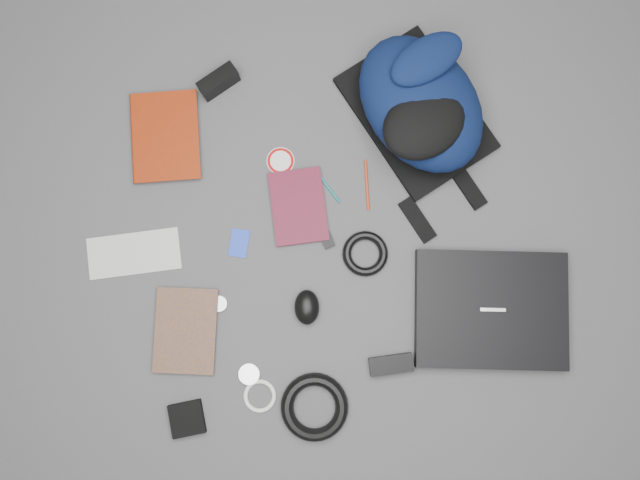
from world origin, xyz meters
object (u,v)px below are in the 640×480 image
object	(u,v)px
textbook_red	(131,139)
dvd_case	(298,207)
laptop	(491,310)
power_brick	(391,364)
comic_book	(155,329)
compact_camera	(219,82)
mouse	(307,307)
backpack	(421,104)
pouch	(187,419)

from	to	relation	value
textbook_red	dvd_case	xyz separation A→B (m)	(0.40, -0.31, -0.01)
laptop	power_brick	xyz separation A→B (m)	(-0.30, -0.07, -0.01)
comic_book	power_brick	size ratio (longest dim) A/B	1.97
power_brick	compact_camera	bearing A→B (deg)	113.57
compact_camera	mouse	distance (m)	0.67
laptop	dvd_case	world-z (taller)	laptop
compact_camera	power_brick	size ratio (longest dim) A/B	0.98
textbook_red	dvd_case	world-z (taller)	textbook_red
compact_camera	backpack	bearing A→B (deg)	-43.58
laptop	pouch	size ratio (longest dim) A/B	4.58
laptop	mouse	distance (m)	0.49
textbook_red	pouch	xyz separation A→B (m)	(-0.04, -0.78, -0.00)
backpack	laptop	distance (m)	0.58
backpack	textbook_red	xyz separation A→B (m)	(-0.78, 0.14, -0.08)
laptop	power_brick	size ratio (longest dim) A/B	3.47
laptop	compact_camera	xyz separation A→B (m)	(-0.54, 0.80, 0.01)
textbook_red	pouch	world-z (taller)	textbook_red
backpack	pouch	world-z (taller)	backpack
dvd_case	power_brick	xyz separation A→B (m)	(0.13, -0.48, 0.01)
comic_book	mouse	distance (m)	0.42
power_brick	pouch	size ratio (longest dim) A/B	1.32
textbook_red	mouse	xyz separation A→B (m)	(0.34, -0.58, 0.01)
backpack	comic_book	distance (m)	0.93
laptop	comic_book	distance (m)	0.91
comic_book	power_brick	distance (m)	0.64
power_brick	pouch	world-z (taller)	power_brick
dvd_case	pouch	bearing A→B (deg)	-124.79
backpack	power_brick	size ratio (longest dim) A/B	3.86
backpack	laptop	xyz separation A→B (m)	(0.04, -0.58, -0.07)
textbook_red	comic_book	size ratio (longest dim) A/B	1.10
mouse	power_brick	bearing A→B (deg)	-35.01
mouse	textbook_red	bearing A→B (deg)	135.51
backpack	mouse	world-z (taller)	backpack
laptop	textbook_red	xyz separation A→B (m)	(-0.82, 0.72, -0.01)
pouch	compact_camera	bearing A→B (deg)	69.86
pouch	backpack	bearing A→B (deg)	37.65
laptop	compact_camera	size ratio (longest dim) A/B	3.53
comic_book	power_brick	xyz separation A→B (m)	(0.59, -0.26, 0.01)
comic_book	dvd_case	size ratio (longest dim) A/B	1.12
mouse	compact_camera	bearing A→B (deg)	110.63
backpack	textbook_red	distance (m)	0.80
backpack	pouch	bearing A→B (deg)	-159.66
comic_book	pouch	distance (m)	0.25
pouch	dvd_case	bearing A→B (deg)	47.11
textbook_red	comic_book	distance (m)	0.53
laptop	textbook_red	distance (m)	1.09
dvd_case	mouse	xyz separation A→B (m)	(-0.05, -0.27, 0.02)
power_brick	textbook_red	bearing A→B (deg)	131.42
comic_book	dvd_case	bearing A→B (deg)	43.11
laptop	pouch	world-z (taller)	laptop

